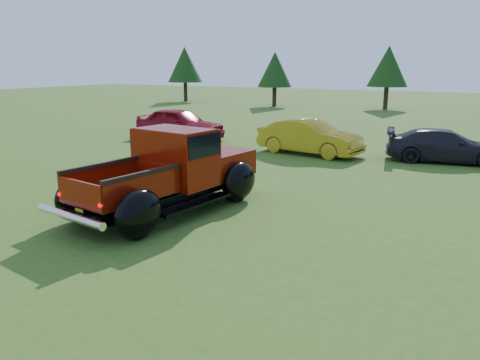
{
  "coord_description": "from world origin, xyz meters",
  "views": [
    {
      "loc": [
        4.88,
        -8.38,
        3.48
      ],
      "look_at": [
        0.23,
        0.2,
        1.08
      ],
      "focal_mm": 35.0,
      "sensor_mm": 36.0,
      "label": 1
    }
  ],
  "objects_px": {
    "tree_mid_left": "(388,66)",
    "show_car_yellow": "(310,137)",
    "show_car_red": "(180,124)",
    "tree_far_west": "(185,65)",
    "pickup_truck": "(176,170)",
    "show_car_grey": "(445,146)",
    "tree_west": "(275,70)"
  },
  "relations": [
    {
      "from": "pickup_truck",
      "to": "show_car_grey",
      "type": "xyz_separation_m",
      "value": [
        5.33,
        9.33,
        -0.34
      ]
    },
    {
      "from": "show_car_grey",
      "to": "show_car_yellow",
      "type": "bearing_deg",
      "value": 89.53
    },
    {
      "from": "tree_west",
      "to": "pickup_truck",
      "type": "distance_m",
      "value": 29.99
    },
    {
      "from": "tree_west",
      "to": "tree_mid_left",
      "type": "height_order",
      "value": "tree_mid_left"
    },
    {
      "from": "pickup_truck",
      "to": "show_car_yellow",
      "type": "height_order",
      "value": "pickup_truck"
    },
    {
      "from": "show_car_red",
      "to": "show_car_yellow",
      "type": "height_order",
      "value": "show_car_red"
    },
    {
      "from": "tree_far_west",
      "to": "show_car_grey",
      "type": "distance_m",
      "value": 32.37
    },
    {
      "from": "tree_far_west",
      "to": "tree_mid_left",
      "type": "bearing_deg",
      "value": 3.01
    },
    {
      "from": "tree_mid_left",
      "to": "pickup_truck",
      "type": "xyz_separation_m",
      "value": [
        1.08,
        -30.16,
        -2.44
      ]
    },
    {
      "from": "tree_mid_left",
      "to": "show_car_yellow",
      "type": "bearing_deg",
      "value": -86.06
    },
    {
      "from": "tree_far_west",
      "to": "show_car_red",
      "type": "relative_size",
      "value": 1.17
    },
    {
      "from": "tree_far_west",
      "to": "pickup_truck",
      "type": "xyz_separation_m",
      "value": [
        20.08,
        -29.16,
        -2.58
      ]
    },
    {
      "from": "pickup_truck",
      "to": "show_car_grey",
      "type": "bearing_deg",
      "value": 68.52
    },
    {
      "from": "show_car_red",
      "to": "show_car_yellow",
      "type": "relative_size",
      "value": 1.06
    },
    {
      "from": "tree_far_west",
      "to": "show_car_red",
      "type": "xyz_separation_m",
      "value": [
        13.69,
        -20.1,
        -2.76
      ]
    },
    {
      "from": "show_car_red",
      "to": "show_car_grey",
      "type": "relative_size",
      "value": 1.07
    },
    {
      "from": "show_car_grey",
      "to": "tree_far_west",
      "type": "bearing_deg",
      "value": 40.88
    },
    {
      "from": "pickup_truck",
      "to": "tree_west",
      "type": "bearing_deg",
      "value": 117.98
    },
    {
      "from": "tree_far_west",
      "to": "tree_west",
      "type": "xyz_separation_m",
      "value": [
        10.0,
        -1.0,
        -0.41
      ]
    },
    {
      "from": "show_car_red",
      "to": "show_car_yellow",
      "type": "xyz_separation_m",
      "value": [
        6.81,
        -0.65,
        -0.06
      ]
    },
    {
      "from": "tree_west",
      "to": "show_car_grey",
      "type": "bearing_deg",
      "value": -50.7
    },
    {
      "from": "tree_mid_left",
      "to": "show_car_yellow",
      "type": "distance_m",
      "value": 21.97
    },
    {
      "from": "tree_mid_left",
      "to": "show_car_red",
      "type": "distance_m",
      "value": 21.92
    },
    {
      "from": "tree_far_west",
      "to": "show_car_yellow",
      "type": "relative_size",
      "value": 1.24
    },
    {
      "from": "tree_mid_left",
      "to": "show_car_yellow",
      "type": "xyz_separation_m",
      "value": [
        1.5,
        -21.76,
        -2.69
      ]
    },
    {
      "from": "tree_mid_left",
      "to": "show_car_grey",
      "type": "xyz_separation_m",
      "value": [
        6.41,
        -20.83,
        -2.78
      ]
    },
    {
      "from": "show_car_yellow",
      "to": "show_car_grey",
      "type": "distance_m",
      "value": 5.0
    },
    {
      "from": "tree_far_west",
      "to": "show_car_yellow",
      "type": "distance_m",
      "value": 29.31
    },
    {
      "from": "pickup_truck",
      "to": "show_car_grey",
      "type": "height_order",
      "value": "pickup_truck"
    },
    {
      "from": "tree_mid_left",
      "to": "show_car_red",
      "type": "xyz_separation_m",
      "value": [
        -5.31,
        -21.1,
        -2.63
      ]
    },
    {
      "from": "tree_west",
      "to": "show_car_grey",
      "type": "xyz_separation_m",
      "value": [
        15.41,
        -18.83,
        -2.51
      ]
    },
    {
      "from": "pickup_truck",
      "to": "show_car_grey",
      "type": "distance_m",
      "value": 10.75
    }
  ]
}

